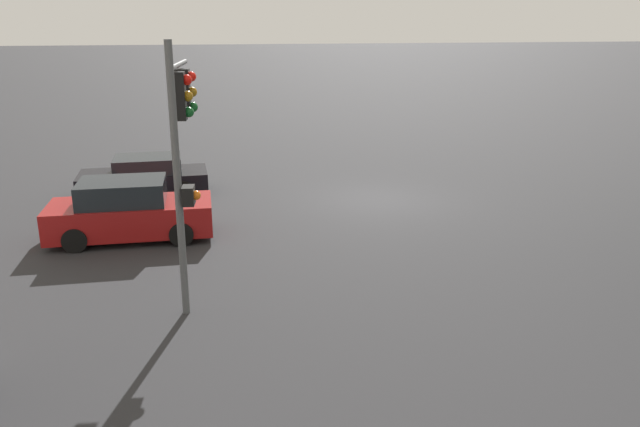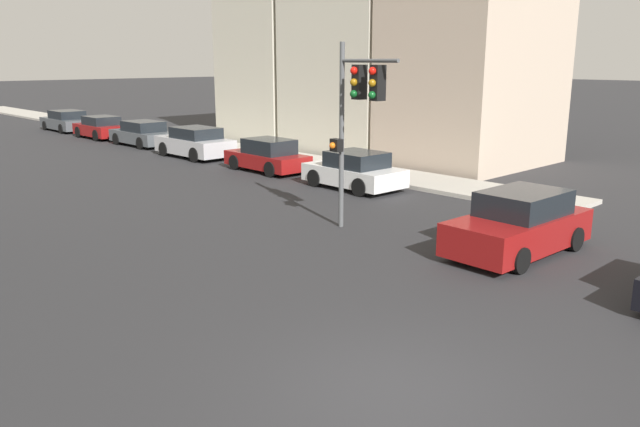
# 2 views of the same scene
# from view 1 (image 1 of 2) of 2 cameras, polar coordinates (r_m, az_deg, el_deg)

# --- Properties ---
(ground_plane) EXTENTS (300.00, 300.00, 0.00)m
(ground_plane) POSITION_cam_1_polar(r_m,az_deg,el_deg) (20.06, 5.20, 1.28)
(ground_plane) COLOR #28282B
(traffic_signal) EXTENTS (0.55, 2.41, 5.16)m
(traffic_signal) POSITION_cam_1_polar(r_m,az_deg,el_deg) (12.22, -12.55, 7.86)
(traffic_signal) COLOR #515456
(traffic_signal) RESTS_ON ground_plane
(crossing_car_0) EXTENTS (4.20, 2.00, 1.57)m
(crossing_car_0) POSITION_cam_1_polar(r_m,az_deg,el_deg) (16.95, -17.05, 0.18)
(crossing_car_0) COLOR maroon
(crossing_car_0) RESTS_ON ground_plane
(crossing_car_1) EXTENTS (4.08, 1.94, 1.27)m
(crossing_car_1) POSITION_cam_1_polar(r_m,az_deg,el_deg) (21.22, -15.71, 3.27)
(crossing_car_1) COLOR black
(crossing_car_1) RESTS_ON ground_plane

